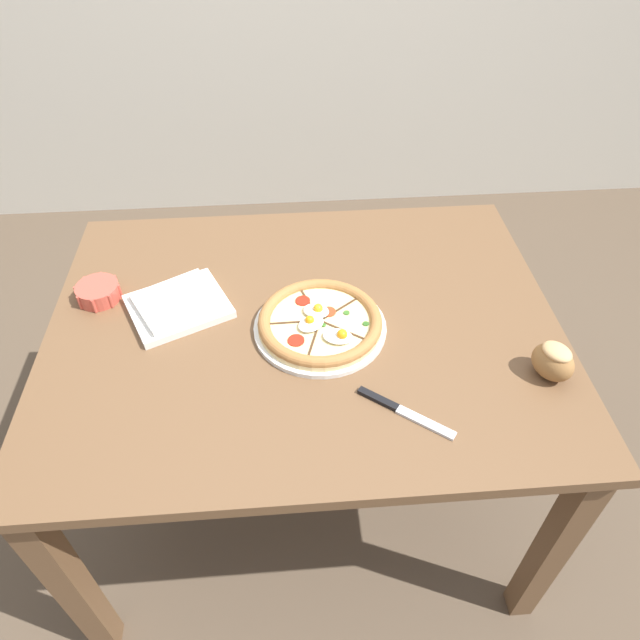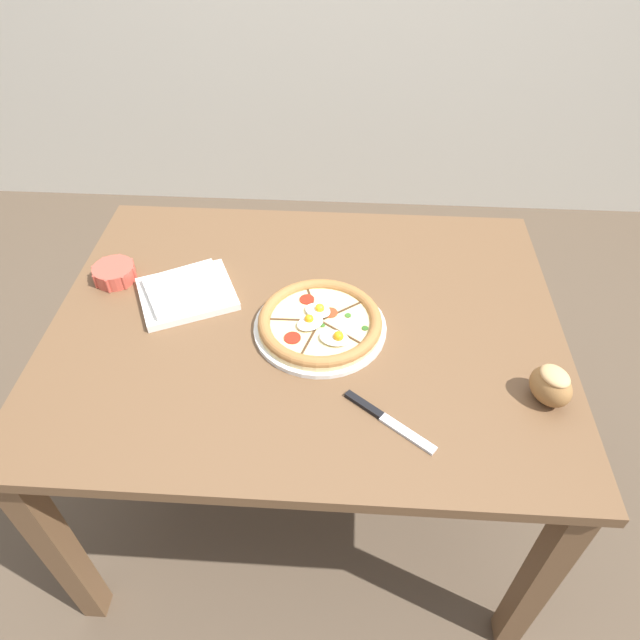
{
  "view_description": "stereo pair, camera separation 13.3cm",
  "coord_description": "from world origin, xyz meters",
  "px_view_note": "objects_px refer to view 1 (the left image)",
  "views": [
    {
      "loc": [
        -0.04,
        -0.99,
        1.69
      ],
      "look_at": [
        0.04,
        -0.03,
        0.77
      ],
      "focal_mm": 32.0,
      "sensor_mm": 36.0,
      "label": 1
    },
    {
      "loc": [
        0.1,
        -0.99,
        1.69
      ],
      "look_at": [
        0.04,
        -0.03,
        0.77
      ],
      "focal_mm": 32.0,
      "sensor_mm": 36.0,
      "label": 2
    }
  ],
  "objects_px": {
    "ramekin_bowl": "(98,292)",
    "napkin_folded": "(178,305)",
    "knife_main": "(404,412)",
    "pizza": "(320,323)",
    "bread_piece_near": "(553,361)",
    "dining_table": "(305,350)"
  },
  "relations": [
    {
      "from": "dining_table",
      "to": "pizza",
      "type": "xyz_separation_m",
      "value": [
        0.04,
        -0.03,
        0.12
      ]
    },
    {
      "from": "ramekin_bowl",
      "to": "knife_main",
      "type": "distance_m",
      "value": 0.81
    },
    {
      "from": "pizza",
      "to": "bread_piece_near",
      "type": "relative_size",
      "value": 2.65
    },
    {
      "from": "pizza",
      "to": "napkin_folded",
      "type": "xyz_separation_m",
      "value": [
        -0.34,
        0.1,
        -0.0
      ]
    },
    {
      "from": "dining_table",
      "to": "bread_piece_near",
      "type": "bearing_deg",
      "value": -21.74
    },
    {
      "from": "dining_table",
      "to": "ramekin_bowl",
      "type": "bearing_deg",
      "value": 166.08
    },
    {
      "from": "ramekin_bowl",
      "to": "napkin_folded",
      "type": "xyz_separation_m",
      "value": [
        0.2,
        -0.06,
        -0.01
      ]
    },
    {
      "from": "bread_piece_near",
      "to": "knife_main",
      "type": "distance_m",
      "value": 0.35
    },
    {
      "from": "knife_main",
      "to": "dining_table",
      "type": "bearing_deg",
      "value": 160.9
    },
    {
      "from": "pizza",
      "to": "napkin_folded",
      "type": "relative_size",
      "value": 1.1
    },
    {
      "from": "ramekin_bowl",
      "to": "knife_main",
      "type": "relative_size",
      "value": 0.61
    },
    {
      "from": "bread_piece_near",
      "to": "ramekin_bowl",
      "type": "bearing_deg",
      "value": 162.02
    },
    {
      "from": "dining_table",
      "to": "bread_piece_near",
      "type": "xyz_separation_m",
      "value": [
        0.52,
        -0.21,
        0.14
      ]
    },
    {
      "from": "dining_table",
      "to": "ramekin_bowl",
      "type": "relative_size",
      "value": 10.79
    },
    {
      "from": "pizza",
      "to": "bread_piece_near",
      "type": "bearing_deg",
      "value": -20.3
    },
    {
      "from": "napkin_folded",
      "to": "knife_main",
      "type": "height_order",
      "value": "napkin_folded"
    },
    {
      "from": "ramekin_bowl",
      "to": "bread_piece_near",
      "type": "relative_size",
      "value": 0.96
    },
    {
      "from": "dining_table",
      "to": "napkin_folded",
      "type": "distance_m",
      "value": 0.33
    },
    {
      "from": "bread_piece_near",
      "to": "knife_main",
      "type": "bearing_deg",
      "value": -166.77
    },
    {
      "from": "bread_piece_near",
      "to": "knife_main",
      "type": "xyz_separation_m",
      "value": [
        -0.33,
        -0.08,
        -0.04
      ]
    },
    {
      "from": "dining_table",
      "to": "pizza",
      "type": "height_order",
      "value": "pizza"
    },
    {
      "from": "knife_main",
      "to": "ramekin_bowl",
      "type": "bearing_deg",
      "value": -173.2
    }
  ]
}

